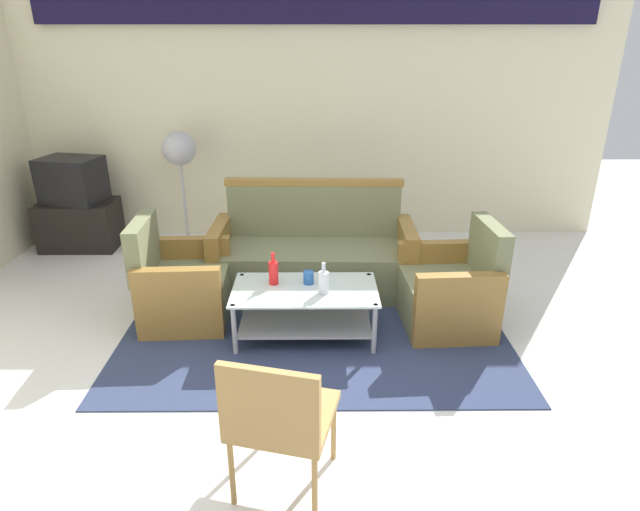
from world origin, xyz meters
The scene contains 14 objects.
ground_plane centered at (0.00, 0.00, 0.00)m, with size 14.00×14.00×0.00m, color white.
wall_back centered at (0.00, 3.05, 1.48)m, with size 6.52×0.19×2.80m.
rug centered at (-0.02, 0.80, 0.01)m, with size 2.99×2.18×0.01m, color #2D3856.
couch centered at (-0.03, 1.49, 0.32)m, with size 1.82×0.79×0.96m.
armchair_left centered at (-1.11, 0.92, 0.29)m, with size 0.73×0.79×0.85m.
armchair_right centered at (1.06, 0.81, 0.29)m, with size 0.74×0.79×0.85m.
coffee_table centered at (-0.09, 0.62, 0.27)m, with size 1.10×0.60×0.40m.
bottle_red centered at (-0.34, 0.71, 0.51)m, with size 0.07×0.07×0.26m.
bottle_clear centered at (0.05, 0.55, 0.50)m, with size 0.08×0.08×0.24m.
cup centered at (-0.07, 0.71, 0.46)m, with size 0.08×0.08×0.10m, color #2659A5.
tv_stand centered at (-2.61, 2.55, 0.26)m, with size 0.80×0.50×0.52m, color black.
television centered at (-2.61, 2.55, 0.76)m, with size 0.68×0.56×0.48m.
pedestal_fan centered at (-1.45, 2.60, 1.01)m, with size 0.36×0.36×1.27m.
wicker_chair centered at (-0.19, -0.93, 0.49)m, with size 0.58×0.58×0.84m.
Camera 1 is at (-0.01, -3.00, 2.18)m, focal length 29.85 mm.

